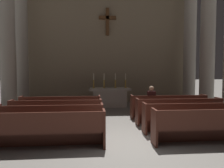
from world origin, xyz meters
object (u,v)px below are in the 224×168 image
at_px(pew_left_row_2, 51,120).
at_px(pew_left_row_4, 61,108).
at_px(column_left_fourth, 21,38).
at_px(candlestick_inner_right, 115,83).
at_px(altar, 110,97).
at_px(pew_right_row_2, 192,117).
at_px(column_right_third, 208,34).
at_px(pew_left_row_1, 43,130).
at_px(column_left_third, 7,31).
at_px(pew_left_row_3, 57,113).
at_px(candlestick_outer_right, 126,83).
at_px(candlestick_outer_left, 94,83).
at_px(lone_worshipper, 151,101).
at_px(candlestick_inner_left, 104,83).
at_px(pew_right_row_1, 210,126).
at_px(pew_right_row_4, 168,106).
at_px(column_right_fourth, 190,40).
at_px(pew_right_row_3, 179,111).

xyz_separation_m(pew_left_row_2, pew_left_row_4, (0.00, 2.18, 0.00)).
xyz_separation_m(column_left_fourth, candlestick_inner_right, (5.08, -0.90, -2.46)).
relative_size(pew_left_row_2, altar, 1.41).
distance_m(pew_right_row_2, column_right_third, 5.81).
height_order(pew_left_row_1, column_left_third, column_left_third).
relative_size(pew_left_row_3, candlestick_outer_right, 3.97).
relative_size(pew_right_row_2, column_left_third, 0.41).
height_order(pew_left_row_1, column_right_third, column_right_third).
relative_size(column_left_fourth, candlestick_inner_right, 9.78).
distance_m(candlestick_outer_left, candlestick_inner_right, 1.15).
bearing_deg(altar, candlestick_inner_right, 0.00).
bearing_deg(pew_left_row_4, lone_worshipper, 0.60).
distance_m(candlestick_inner_left, lone_worshipper, 3.50).
distance_m(column_left_fourth, altar, 5.82).
height_order(candlestick_inner_right, lone_worshipper, candlestick_inner_right).
bearing_deg(column_left_third, lone_worshipper, -16.46).
bearing_deg(column_right_third, pew_right_row_2, -122.78).
distance_m(candlestick_inner_right, candlestick_outer_right, 0.55).
bearing_deg(pew_right_row_1, altar, 109.06).
bearing_deg(altar, pew_right_row_4, -54.26).
height_order(pew_left_row_2, column_left_fourth, column_left_fourth).
relative_size(column_left_third, lone_worshipper, 5.77).
xyz_separation_m(pew_right_row_2, column_right_fourth, (2.61, 6.10, 3.25)).
bearing_deg(lone_worshipper, column_right_fourth, 49.26).
height_order(pew_left_row_1, pew_left_row_2, same).
bearing_deg(pew_left_row_3, lone_worshipper, 17.33).
bearing_deg(candlestick_inner_left, candlestick_inner_right, 0.00).
bearing_deg(pew_left_row_3, column_left_fourth, 117.54).
height_order(pew_right_row_4, candlestick_inner_right, candlestick_inner_right).
height_order(pew_right_row_1, pew_right_row_2, same).
relative_size(column_right_third, candlestick_inner_left, 9.78).
xyz_separation_m(column_right_third, candlestick_inner_left, (-5.08, 1.14, -2.46)).
distance_m(altar, candlestick_inner_left, 0.79).
relative_size(pew_right_row_2, column_left_fourth, 0.41).
bearing_deg(pew_left_row_1, column_right_third, 36.49).
bearing_deg(column_right_third, pew_left_row_2, -149.76).
distance_m(pew_left_row_1, column_right_third, 9.24).
bearing_deg(column_right_fourth, altar, -169.35).
xyz_separation_m(pew_left_row_1, candlestick_inner_left, (1.87, 6.29, 0.79)).
bearing_deg(pew_right_row_3, column_left_third, 156.91).
bearing_deg(column_right_fourth, pew_right_row_2, -113.18).
bearing_deg(column_left_fourth, altar, -10.65).
relative_size(pew_left_row_2, candlestick_outer_left, 3.97).
bearing_deg(candlestick_inner_right, candlestick_outer_left, 180.00).
bearing_deg(pew_right_row_3, column_right_fourth, 62.46).
height_order(pew_right_row_1, candlestick_outer_right, candlestick_outer_right).
distance_m(pew_left_row_4, lone_worshipper, 3.62).
xyz_separation_m(column_left_fourth, candlestick_outer_right, (5.63, -0.90, -2.46)).
relative_size(pew_right_row_1, candlestick_outer_right, 3.97).
height_order(pew_left_row_4, candlestick_inner_left, candlestick_inner_left).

